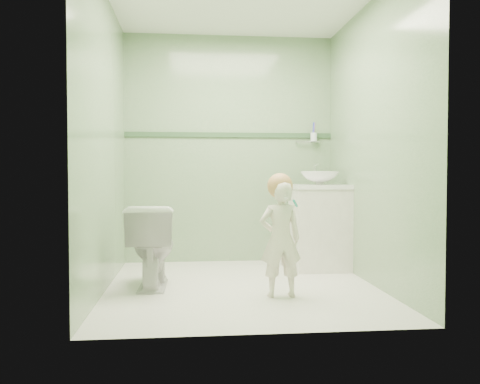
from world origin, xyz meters
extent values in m
plane|color=silver|center=(0.00, 0.00, 0.00)|extent=(2.50, 2.50, 0.00)
cube|color=gray|center=(0.00, 1.25, 1.20)|extent=(2.20, 0.04, 2.40)
cube|color=gray|center=(0.00, -1.25, 1.20)|extent=(2.20, 0.04, 2.40)
cube|color=gray|center=(-1.10, 0.00, 1.20)|extent=(0.04, 2.50, 2.40)
cube|color=gray|center=(1.10, 0.00, 1.20)|extent=(0.04, 2.50, 2.40)
cube|color=#345534|center=(0.00, 1.24, 1.35)|extent=(2.20, 0.02, 0.05)
cube|color=silver|center=(0.84, 0.70, 0.40)|extent=(0.52, 0.50, 0.80)
cube|color=white|center=(0.84, 0.70, 0.81)|extent=(0.54, 0.52, 0.04)
imported|color=white|center=(0.84, 0.70, 0.89)|extent=(0.37, 0.37, 0.13)
cylinder|color=silver|center=(0.84, 0.90, 0.95)|extent=(0.03, 0.03, 0.18)
cylinder|color=silver|center=(0.84, 0.85, 1.03)|extent=(0.02, 0.12, 0.02)
cylinder|color=silver|center=(0.84, 1.20, 1.28)|extent=(0.26, 0.02, 0.02)
cylinder|color=silver|center=(0.90, 1.18, 1.33)|extent=(0.07, 0.07, 0.09)
cylinder|color=#2633D5|center=(0.89, 1.17, 1.40)|extent=(0.01, 0.01, 0.17)
cylinder|color=#7959BD|center=(0.90, 1.17, 1.40)|extent=(0.01, 0.01, 0.17)
cylinder|color=red|center=(0.91, 1.18, 1.40)|extent=(0.01, 0.01, 0.17)
imported|color=white|center=(-0.74, 0.08, 0.34)|extent=(0.40, 0.68, 0.68)
imported|color=white|center=(0.26, -0.36, 0.44)|extent=(0.33, 0.23, 0.88)
sphere|color=tan|center=(0.26, -0.34, 0.84)|extent=(0.19, 0.19, 0.19)
cylinder|color=#048C7B|center=(0.34, -0.49, 0.72)|extent=(0.07, 0.13, 0.06)
cube|color=white|center=(0.28, -0.44, 0.76)|extent=(0.03, 0.03, 0.02)
camera|label=1|loc=(-0.44, -4.13, 0.93)|focal=37.80mm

